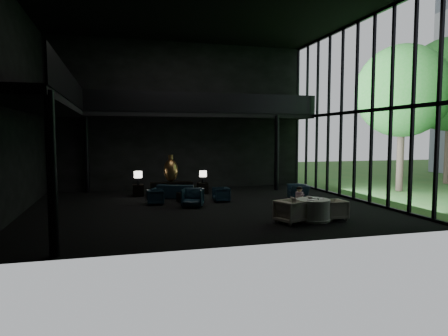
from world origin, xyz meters
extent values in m
cube|color=black|center=(0.00, 0.00, 0.00)|extent=(14.00, 12.00, 0.02)
cube|color=black|center=(0.00, 0.00, 8.00)|extent=(14.00, 12.00, 0.02)
cube|color=black|center=(0.00, 6.00, 4.00)|extent=(14.00, 0.04, 8.00)
cube|color=black|center=(0.00, -6.00, 4.00)|extent=(14.00, 0.04, 8.00)
cube|color=black|center=(-7.00, 0.00, 4.00)|extent=(0.04, 12.00, 8.00)
cube|color=black|center=(-6.00, 0.00, 4.00)|extent=(2.00, 12.00, 0.25)
cube|color=black|center=(1.00, 5.00, 4.00)|extent=(12.00, 2.00, 0.25)
cube|color=black|center=(-5.00, 0.00, 4.60)|extent=(0.06, 12.00, 1.00)
cube|color=black|center=(1.00, 4.00, 4.60)|extent=(12.00, 0.06, 1.00)
cylinder|color=black|center=(-5.00, -5.70, 2.00)|extent=(0.24, 0.24, 4.00)
cylinder|color=black|center=(-5.00, 5.70, 2.00)|extent=(0.24, 0.24, 4.00)
cylinder|color=black|center=(4.80, 4.00, 2.00)|extent=(0.24, 0.24, 4.00)
cylinder|color=#382D23|center=(11.00, 2.00, 2.45)|extent=(0.36, 0.36, 4.90)
sphere|color=#2B5E21|center=(11.00, 2.00, 5.25)|extent=(4.80, 4.80, 4.80)
cylinder|color=#382D23|center=(16.00, 4.00, 2.80)|extent=(0.36, 0.36, 5.60)
cube|color=black|center=(-0.93, 3.50, 0.33)|extent=(2.07, 0.47, 0.66)
ellipsoid|color=#9B6324|center=(-0.93, 3.71, 1.21)|extent=(0.71, 0.71, 1.10)
cylinder|color=#9B6324|center=(-0.93, 3.71, 1.87)|extent=(0.24, 0.24, 0.22)
cube|color=black|center=(-2.53, 3.65, 0.29)|extent=(0.52, 0.52, 0.57)
cylinder|color=black|center=(-2.53, 3.52, 0.74)|extent=(0.12, 0.12, 0.34)
cylinder|color=white|center=(-2.53, 3.52, 1.07)|extent=(0.39, 0.39, 0.31)
cube|color=black|center=(0.67, 3.73, 0.28)|extent=(0.50, 0.50, 0.55)
cylinder|color=black|center=(0.67, 3.59, 0.71)|extent=(0.11, 0.11, 0.32)
cylinder|color=white|center=(0.67, 3.59, 1.02)|extent=(0.37, 0.37, 0.29)
imported|color=black|center=(-0.79, 2.64, 0.48)|extent=(2.55, 1.59, 0.96)
imported|color=black|center=(-1.94, 1.08, 0.33)|extent=(0.60, 0.64, 0.65)
imported|color=#1F2C44|center=(0.94, 1.05, 0.32)|extent=(0.59, 0.63, 0.64)
imported|color=#182538|center=(-0.52, 0.04, 0.47)|extent=(1.15, 1.12, 0.94)
imported|color=black|center=(4.64, 0.92, 0.41)|extent=(0.78, 1.04, 0.82)
cube|color=black|center=(-0.42, 1.25, 0.21)|extent=(1.11, 1.11, 0.42)
cylinder|color=white|center=(3.01, -3.60, 0.38)|extent=(1.16, 1.16, 0.75)
cone|color=white|center=(3.01, -3.60, 0.05)|extent=(1.32, 1.32, 0.10)
imported|color=beige|center=(3.11, -2.72, 0.37)|extent=(0.79, 0.75, 0.74)
imported|color=beige|center=(3.81, -3.62, 0.38)|extent=(0.71, 0.75, 0.76)
imported|color=beige|center=(2.10, -3.75, 0.48)|extent=(1.15, 1.18, 0.96)
cylinder|color=pink|center=(2.99, -2.57, 0.66)|extent=(0.29, 0.29, 0.41)
sphere|color=#D8A884|center=(2.99, -2.57, 0.96)|extent=(0.21, 0.21, 0.21)
ellipsoid|color=black|center=(2.99, -2.57, 0.99)|extent=(0.22, 0.22, 0.14)
cylinder|color=white|center=(2.84, -3.76, 0.76)|extent=(0.32, 0.32, 0.02)
cylinder|color=white|center=(3.17, -3.46, 0.76)|extent=(0.26, 0.26, 0.02)
cylinder|color=white|center=(3.33, -3.66, 0.76)|extent=(0.20, 0.20, 0.01)
cylinder|color=white|center=(3.19, -3.65, 0.79)|extent=(0.10, 0.10, 0.06)
ellipsoid|color=white|center=(2.97, -3.45, 0.79)|extent=(0.17, 0.17, 0.09)
cylinder|color=#99999E|center=(3.12, -3.77, 0.78)|extent=(0.06, 0.06, 0.06)
camera|label=1|loc=(-3.48, -15.93, 2.94)|focal=32.00mm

